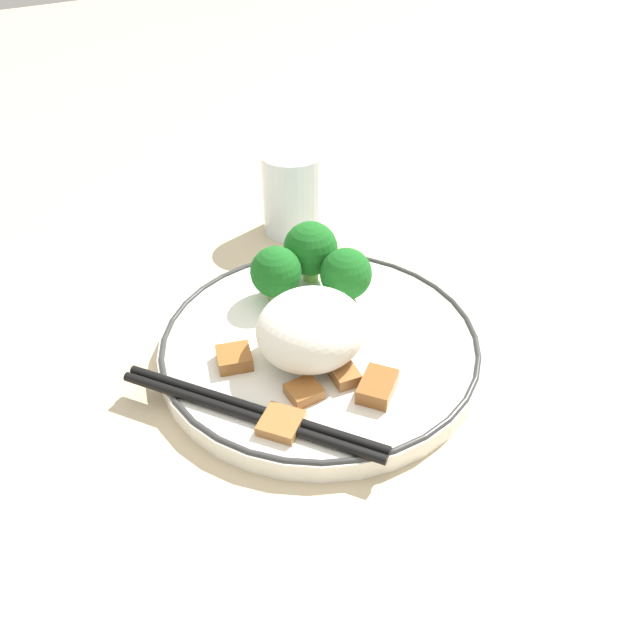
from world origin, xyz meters
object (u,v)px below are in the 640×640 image
object	(u,v)px
broccoli_back_center	(311,249)
broccoli_back_right	(275,273)
drinking_glass	(293,193)
plate	(320,345)
broccoli_back_left	(346,275)
chopsticks	(250,412)

from	to	relation	value
broccoli_back_center	broccoli_back_right	xyz separation A→B (m)	(-0.01, 0.04, -0.00)
drinking_glass	plate	bearing A→B (deg)	153.58
broccoli_back_left	drinking_glass	distance (m)	0.16
plate	broccoli_back_center	xyz separation A→B (m)	(0.08, -0.04, 0.04)
plate	broccoli_back_center	size ratio (longest dim) A/B	4.58
broccoli_back_left	chopsticks	distance (m)	0.16
broccoli_back_center	drinking_glass	distance (m)	0.12
broccoli_back_center	broccoli_back_right	bearing A→B (deg)	101.41
broccoli_back_left	chopsticks	xyz separation A→B (m)	(-0.08, 0.14, -0.02)
plate	drinking_glass	bearing A→B (deg)	-26.42
broccoli_back_left	broccoli_back_center	world-z (taller)	broccoli_back_center
broccoli_back_left	broccoli_back_center	distance (m)	0.05
plate	broccoli_back_right	size ratio (longest dim) A/B	5.17
broccoli_back_right	chopsticks	xyz separation A→B (m)	(-0.11, 0.09, -0.02)
broccoli_back_center	chopsticks	world-z (taller)	broccoli_back_center
broccoli_back_center	drinking_glass	size ratio (longest dim) A/B	0.66
broccoli_back_right	chopsticks	distance (m)	0.15
broccoli_back_center	broccoli_back_right	distance (m)	0.05
broccoli_back_right	drinking_glass	distance (m)	0.16
broccoli_back_right	drinking_glass	world-z (taller)	drinking_glass
broccoli_back_right	drinking_glass	size ratio (longest dim) A/B	0.59
plate	drinking_glass	xyz separation A→B (m)	(0.19, -0.09, 0.03)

